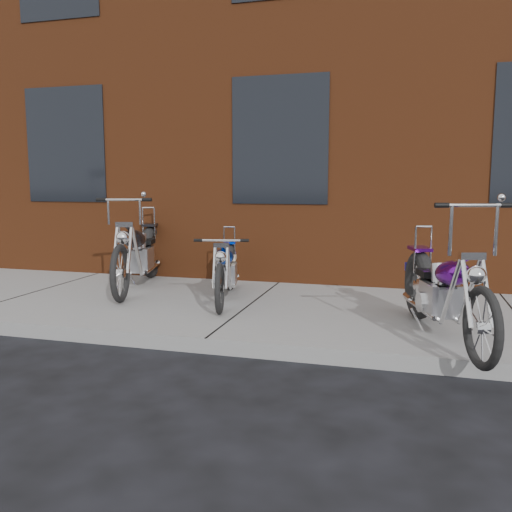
% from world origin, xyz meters
% --- Properties ---
extents(ground, '(120.00, 120.00, 0.00)m').
position_xyz_m(ground, '(0.00, 0.00, 0.00)').
color(ground, black).
rests_on(ground, ground).
extents(sidewalk, '(22.00, 3.00, 0.15)m').
position_xyz_m(sidewalk, '(0.00, 1.50, 0.07)').
color(sidewalk, gray).
rests_on(sidewalk, ground).
extents(building_brick, '(22.00, 10.00, 8.00)m').
position_xyz_m(building_brick, '(0.00, 8.00, 4.00)').
color(building_brick, '#692F14').
rests_on(building_brick, ground).
extents(chopper_purple, '(0.82, 2.24, 1.29)m').
position_xyz_m(chopper_purple, '(2.14, 0.63, 0.57)').
color(chopper_purple, black).
rests_on(chopper_purple, sidewalk).
extents(chopper_blue, '(0.65, 1.96, 0.87)m').
position_xyz_m(chopper_blue, '(-0.37, 1.68, 0.51)').
color(chopper_blue, black).
rests_on(chopper_blue, sidewalk).
extents(chopper_third, '(0.84, 2.44, 1.27)m').
position_xyz_m(chopper_third, '(-1.79, 2.09, 0.60)').
color(chopper_third, black).
rests_on(chopper_third, sidewalk).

